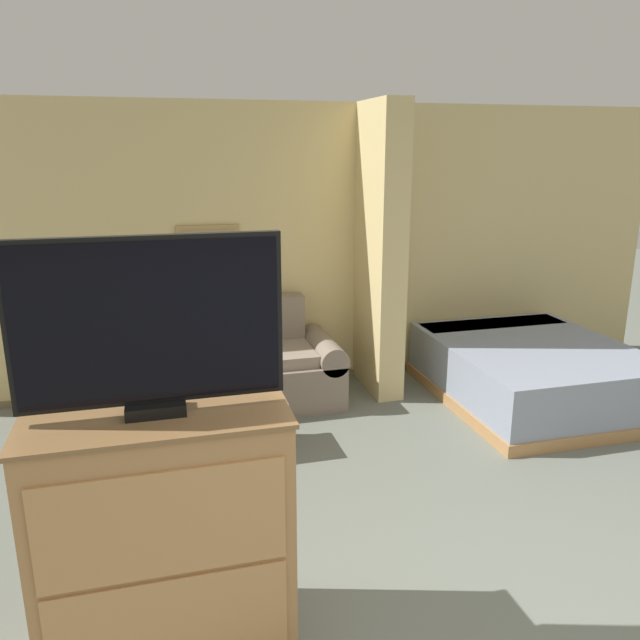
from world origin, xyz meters
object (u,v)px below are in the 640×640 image
(table_lamp, at_px, (61,323))
(tv_dresser, at_px, (166,536))
(couch, at_px, (218,371))
(tv, at_px, (150,326))
(coffee_table, at_px, (237,405))
(bed, at_px, (531,371))

(table_lamp, xyz_separation_m, tv_dresser, (0.71, -2.67, -0.28))
(couch, relative_size, tv, 2.02)
(table_lamp, bearing_deg, tv, -75.02)
(table_lamp, relative_size, tv, 0.39)
(coffee_table, bearing_deg, tv_dresser, -106.57)
(coffee_table, distance_m, tv_dresser, 1.93)
(coffee_table, distance_m, tv, 2.24)
(couch, distance_m, tv_dresser, 2.81)
(couch, distance_m, table_lamp, 1.34)
(bed, bearing_deg, table_lamp, 172.72)
(tv, distance_m, bed, 4.10)
(tv_dresser, bearing_deg, tv, 90.00)
(bed, bearing_deg, coffee_table, -173.11)
(couch, height_order, coffee_table, couch)
(tv_dresser, xyz_separation_m, tv, (0.00, 0.00, 0.95))
(table_lamp, height_order, bed, table_lamp)
(couch, bearing_deg, table_lamp, -176.41)
(table_lamp, relative_size, bed, 0.21)
(coffee_table, bearing_deg, couch, 92.62)
(tv, bearing_deg, tv_dresser, -90.00)
(couch, distance_m, tv, 3.04)
(couch, relative_size, table_lamp, 5.20)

